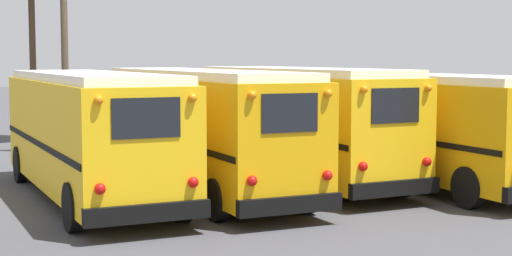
{
  "coord_description": "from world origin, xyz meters",
  "views": [
    {
      "loc": [
        -8.78,
        -19.02,
        3.55
      ],
      "look_at": [
        0.0,
        0.22,
        1.64
      ],
      "focal_mm": 55.0,
      "sensor_mm": 36.0,
      "label": 1
    }
  ],
  "objects_px": {
    "school_bus_0": "(89,131)",
    "school_bus_2": "(298,121)",
    "utility_pole": "(64,28)",
    "school_bus_3": "(414,123)",
    "school_bus_1": "(200,125)"
  },
  "relations": [
    {
      "from": "school_bus_3",
      "to": "utility_pole",
      "type": "bearing_deg",
      "value": 126.91
    },
    {
      "from": "school_bus_0",
      "to": "school_bus_1",
      "type": "bearing_deg",
      "value": 3.42
    },
    {
      "from": "utility_pole",
      "to": "school_bus_3",
      "type": "bearing_deg",
      "value": -53.09
    },
    {
      "from": "school_bus_2",
      "to": "school_bus_3",
      "type": "height_order",
      "value": "school_bus_2"
    },
    {
      "from": "school_bus_3",
      "to": "school_bus_2",
      "type": "bearing_deg",
      "value": 155.37
    },
    {
      "from": "school_bus_2",
      "to": "school_bus_0",
      "type": "bearing_deg",
      "value": -177.31
    },
    {
      "from": "utility_pole",
      "to": "school_bus_0",
      "type": "bearing_deg",
      "value": -97.51
    },
    {
      "from": "school_bus_2",
      "to": "utility_pole",
      "type": "height_order",
      "value": "utility_pole"
    },
    {
      "from": "school_bus_3",
      "to": "utility_pole",
      "type": "xyz_separation_m",
      "value": [
        -7.8,
        10.38,
        2.9
      ]
    },
    {
      "from": "school_bus_2",
      "to": "school_bus_3",
      "type": "xyz_separation_m",
      "value": [
        3.01,
        -1.38,
        -0.08
      ]
    },
    {
      "from": "school_bus_1",
      "to": "utility_pole",
      "type": "xyz_separation_m",
      "value": [
        -1.78,
        9.11,
        2.84
      ]
    },
    {
      "from": "school_bus_0",
      "to": "school_bus_1",
      "type": "xyz_separation_m",
      "value": [
        3.01,
        0.18,
        0.01
      ]
    },
    {
      "from": "school_bus_0",
      "to": "school_bus_2",
      "type": "distance_m",
      "value": 6.02
    },
    {
      "from": "school_bus_2",
      "to": "school_bus_3",
      "type": "distance_m",
      "value": 3.31
    },
    {
      "from": "utility_pole",
      "to": "school_bus_1",
      "type": "bearing_deg",
      "value": -78.93
    }
  ]
}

